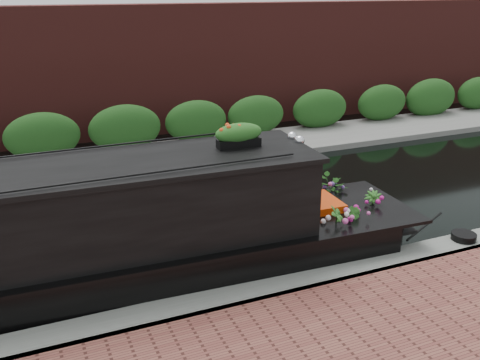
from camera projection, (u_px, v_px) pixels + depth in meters
name	position (u px, v px, depth m)	size (l,w,h in m)	color
ground	(172.00, 223.00, 10.84)	(80.00, 80.00, 0.00)	black
near_bank_coping	(234.00, 309.00, 7.99)	(40.00, 0.60, 0.50)	slate
far_bank_path	(129.00, 163.00, 14.47)	(40.00, 2.40, 0.34)	slate
far_hedge	(122.00, 154.00, 15.24)	(40.00, 1.10, 2.80)	#1D4818
far_brick_wall	(109.00, 136.00, 17.06)	(40.00, 1.00, 8.00)	#511E1B
narrowboat	(62.00, 250.00, 8.04)	(11.53, 2.50, 2.69)	black
rope_fender	(391.00, 221.00, 10.51)	(0.34, 0.34, 0.34)	olive
coiled_mooring_rope	(464.00, 236.00, 9.57)	(0.44, 0.44, 0.12)	black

